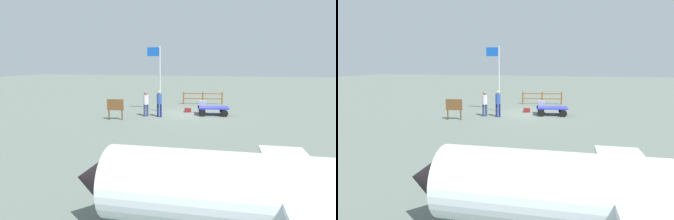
{
  "view_description": "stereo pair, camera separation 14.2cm",
  "coord_description": "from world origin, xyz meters",
  "views": [
    {
      "loc": [
        -3.2,
        19.17,
        3.6
      ],
      "look_at": [
        0.1,
        6.0,
        1.27
      ],
      "focal_mm": 29.27,
      "sensor_mm": 36.0,
      "label": 1
    },
    {
      "loc": [
        -3.34,
        19.13,
        3.6
      ],
      "look_at": [
        0.1,
        6.0,
        1.27
      ],
      "focal_mm": 29.27,
      "sensor_mm": 36.0,
      "label": 2
    }
  ],
  "objects": [
    {
      "name": "ground_plane",
      "position": [
        0.0,
        0.0,
        0.0
      ],
      "size": [
        120.0,
        120.0,
        0.0
      ],
      "primitive_type": "plane",
      "color": "slate"
    },
    {
      "name": "luggage_cart",
      "position": [
        -1.64,
        0.04,
        0.44
      ],
      "size": [
        2.28,
        1.6,
        0.58
      ],
      "color": "#3239C2",
      "rests_on": "ground"
    },
    {
      "name": "suitcase_navy",
      "position": [
        -0.88,
        -0.42,
        0.75
      ],
      "size": [
        0.58,
        0.43,
        0.35
      ],
      "color": "gray",
      "rests_on": "luggage_cart"
    },
    {
      "name": "suitcase_olive",
      "position": [
        0.25,
        -0.68,
        0.15
      ],
      "size": [
        0.55,
        0.49,
        0.3
      ],
      "color": "maroon",
      "rests_on": "ground"
    },
    {
      "name": "worker_lead",
      "position": [
        1.8,
        1.63,
        1.05
      ],
      "size": [
        0.37,
        0.37,
        1.79
      ],
      "color": "navy",
      "rests_on": "ground"
    },
    {
      "name": "worker_trailing",
      "position": [
        2.76,
        1.62,
        1.02
      ],
      "size": [
        0.5,
        0.5,
        1.72
      ],
      "color": "navy",
      "rests_on": "ground"
    },
    {
      "name": "airplane_near",
      "position": [
        -4.21,
        14.08,
        1.2
      ],
      "size": [
        8.42,
        5.03,
        3.14
      ],
      "color": "white",
      "rests_on": "ground"
    },
    {
      "name": "flagpole",
      "position": [
        2.45,
        -0.4,
        2.96
      ],
      "size": [
        1.02,
        0.1,
        4.85
      ],
      "color": "silver",
      "rests_on": "ground"
    },
    {
      "name": "signboard",
      "position": [
        4.26,
        3.27,
        0.89
      ],
      "size": [
        1.06,
        0.23,
        1.34
      ],
      "color": "#4C3319",
      "rests_on": "ground"
    },
    {
      "name": "wooden_fence",
      "position": [
        -0.34,
        -4.94,
        0.64
      ],
      "size": [
        3.47,
        0.69,
        1.11
      ],
      "color": "brown",
      "rests_on": "ground"
    }
  ]
}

